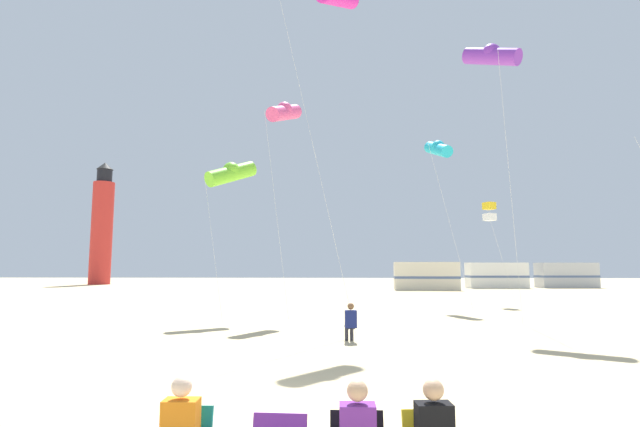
% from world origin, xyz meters
% --- Properties ---
extents(ground, '(200.00, 200.00, 0.00)m').
position_xyz_m(ground, '(0.00, 0.00, 0.00)').
color(ground, '#D3BC8C').
extents(kite_flyer_standing, '(0.38, 0.54, 1.16)m').
position_xyz_m(kite_flyer_standing, '(0.87, 7.63, 0.61)').
color(kite_flyer_standing, navy).
rests_on(kite_flyer_standing, ground).
extents(kite_tube_cyan, '(2.31, 2.75, 9.84)m').
position_xyz_m(kite_tube_cyan, '(6.31, 20.39, 9.14)').
color(kite_tube_cyan, silver).
rests_on(kite_tube_cyan, ground).
extents(kite_box_gold, '(1.72, 1.61, 6.27)m').
position_xyz_m(kite_box_gold, '(9.84, 22.71, 5.69)').
color(kite_box_gold, silver).
rests_on(kite_box_gold, ground).
extents(kite_tube_violet, '(2.27, 2.25, 11.78)m').
position_xyz_m(kite_tube_violet, '(6.95, 12.31, 11.07)').
color(kite_tube_violet, silver).
rests_on(kite_tube_violet, ground).
extents(kite_tube_rainbow, '(1.71, 2.57, 10.34)m').
position_xyz_m(kite_tube_rainbow, '(-2.08, 14.94, 9.63)').
color(kite_tube_rainbow, silver).
rests_on(kite_tube_rainbow, ground).
extents(kite_tube_lime, '(2.32, 2.37, 7.15)m').
position_xyz_m(kite_tube_lime, '(-4.31, 13.76, 6.45)').
color(kite_tube_lime, silver).
rests_on(kite_tube_lime, ground).
extents(lighthouse_distant, '(2.80, 2.80, 16.80)m').
position_xyz_m(lighthouse_distant, '(-32.09, 56.68, 7.84)').
color(lighthouse_distant, red).
rests_on(lighthouse_distant, ground).
extents(rv_van_cream, '(6.55, 2.67, 2.80)m').
position_xyz_m(rv_van_cream, '(9.26, 42.02, 1.39)').
color(rv_van_cream, beige).
rests_on(rv_van_cream, ground).
extents(rv_van_white, '(6.55, 2.66, 2.80)m').
position_xyz_m(rv_van_white, '(17.92, 47.18, 1.39)').
color(rv_van_white, white).
rests_on(rv_van_white, ground).
extents(rv_van_silver, '(6.62, 2.88, 2.80)m').
position_xyz_m(rv_van_silver, '(26.12, 48.41, 1.39)').
color(rv_van_silver, '#B7BABF').
rests_on(rv_van_silver, ground).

